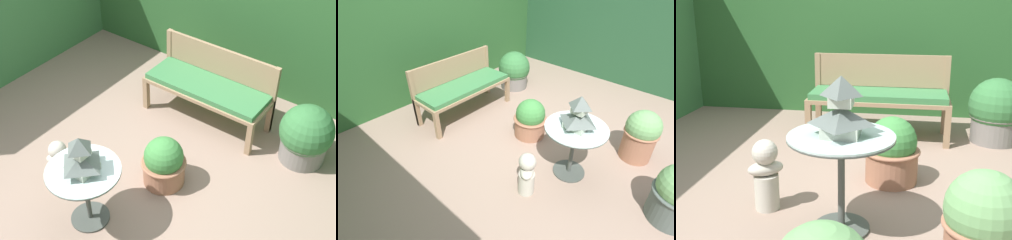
{
  "view_description": "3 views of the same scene",
  "coord_description": "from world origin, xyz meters",
  "views": [
    {
      "loc": [
        2.1,
        -2.54,
        3.46
      ],
      "look_at": [
        -0.09,
        0.43,
        0.44
      ],
      "focal_mm": 50.0,
      "sensor_mm": 36.0,
      "label": 1
    },
    {
      "loc": [
        -2.24,
        -1.66,
        2.18
      ],
      "look_at": [
        -0.26,
        0.14,
        0.4
      ],
      "focal_mm": 28.0,
      "sensor_mm": 36.0,
      "label": 2
    },
    {
      "loc": [
        0.28,
        -3.06,
        1.43
      ],
      "look_at": [
        -0.28,
        0.27,
        0.43
      ],
      "focal_mm": 45.0,
      "sensor_mm": 36.0,
      "label": 3
    }
  ],
  "objects": [
    {
      "name": "bench_backrest",
      "position": [
        -0.07,
        1.39,
        0.6
      ],
      "size": [
        1.44,
        0.06,
        0.83
      ],
      "color": "#937556",
      "rests_on": "ground"
    },
    {
      "name": "pagoda_birdhouse",
      "position": [
        -0.13,
        -0.72,
        0.78
      ],
      "size": [
        0.3,
        0.3,
        0.36
      ],
      "color": "#B2BCA8",
      "rests_on": "patio_table"
    },
    {
      "name": "potted_plant_patio_mid",
      "position": [
        1.11,
        1.18,
        0.31
      ],
      "size": [
        0.56,
        0.56,
        0.65
      ],
      "color": "slate",
      "rests_on": "ground"
    },
    {
      "name": "garden_bench",
      "position": [
        -0.07,
        1.14,
        0.42
      ],
      "size": [
        1.44,
        0.53,
        0.49
      ],
      "color": "#937556",
      "rests_on": "ground"
    },
    {
      "name": "ground",
      "position": [
        0.0,
        0.0,
        0.0
      ],
      "size": [
        30.0,
        30.0,
        0.0
      ],
      "primitive_type": "plane",
      "color": "gray"
    },
    {
      "name": "potted_plant_path_edge",
      "position": [
        0.13,
        0.06,
        0.25
      ],
      "size": [
        0.45,
        0.45,
        0.53
      ],
      "color": "#9E664C",
      "rests_on": "ground"
    },
    {
      "name": "foliage_hedge_back",
      "position": [
        0.0,
        2.5,
        1.11
      ],
      "size": [
        6.4,
        0.94,
        2.22
      ],
      "primitive_type": "cube",
      "color": "#285628",
      "rests_on": "ground"
    },
    {
      "name": "patio_table",
      "position": [
        -0.13,
        -0.72,
        0.49
      ],
      "size": [
        0.66,
        0.66,
        0.63
      ],
      "color": "#424742",
      "rests_on": "ground"
    },
    {
      "name": "potted_plant_bench_right",
      "position": [
        0.64,
        -1.18,
        0.33
      ],
      "size": [
        0.4,
        0.4,
        0.65
      ],
      "color": "#9E664C",
      "rests_on": "ground"
    },
    {
      "name": "garden_bust",
      "position": [
        -0.69,
        -0.54,
        0.26
      ],
      "size": [
        0.28,
        0.25,
        0.5
      ],
      "rotation": [
        0.0,
        0.0,
        0.59
      ],
      "color": "#B7B2A3",
      "rests_on": "ground"
    }
  ]
}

